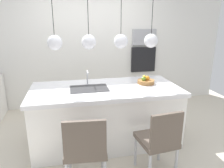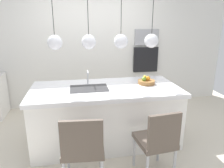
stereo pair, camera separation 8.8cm
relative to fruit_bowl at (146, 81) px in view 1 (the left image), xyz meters
name	(u,v)px [view 1 (the left image)]	position (x,y,z in m)	size (l,w,h in m)	color
floor	(106,140)	(-0.66, -0.08, -0.93)	(6.60, 6.60, 0.00)	beige
back_wall	(92,47)	(-0.66, 1.57, 0.37)	(6.00, 0.10, 2.60)	silver
kitchen_island	(106,114)	(-0.66, -0.08, -0.48)	(2.21, 1.04, 0.88)	white
sink_basin	(89,89)	(-0.91, -0.08, -0.05)	(0.56, 0.40, 0.02)	#2D2D30
faucet	(87,76)	(-0.91, 0.14, 0.10)	(0.02, 0.17, 0.22)	silver
fruit_bowl	(146,81)	(0.00, 0.00, 0.00)	(0.27, 0.27, 0.15)	#9E6B38
microwave	(144,37)	(0.49, 1.50, 0.57)	(0.54, 0.08, 0.34)	#9E9EA3
oven	(143,59)	(0.49, 1.50, 0.07)	(0.56, 0.08, 0.56)	black
chair_near	(85,148)	(-1.06, -1.01, -0.42)	(0.50, 0.46, 0.89)	brown
chair_middle	(159,139)	(-0.19, -1.01, -0.42)	(0.46, 0.49, 0.90)	brown
pendant_light_left	(55,43)	(-1.35, -0.08, 0.64)	(0.20, 0.20, 0.80)	silver
pendant_light_center_left	(89,42)	(-0.89, -0.08, 0.64)	(0.20, 0.20, 0.80)	silver
pendant_light_center_right	(121,41)	(-0.44, -0.08, 0.64)	(0.20, 0.20, 0.80)	silver
pendant_light_right	(151,41)	(0.02, -0.08, 0.64)	(0.20, 0.20, 0.80)	silver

